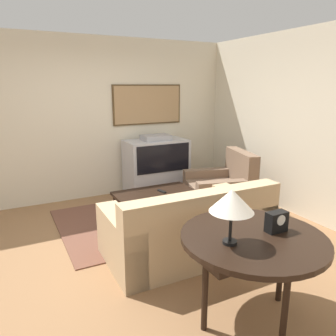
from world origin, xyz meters
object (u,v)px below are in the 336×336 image
at_px(armchair, 221,190).
at_px(console_table, 253,243).
at_px(coffee_table, 154,194).
at_px(tv, 156,166).
at_px(couch, 189,230).
at_px(table_lamp, 232,201).
at_px(mantel_clock, 277,222).

xyz_separation_m(armchair, console_table, (-1.34, -2.25, 0.41)).
xyz_separation_m(coffee_table, console_table, (-0.19, -2.33, 0.32)).
distance_m(tv, couch, 2.26).
height_order(couch, console_table, couch).
bearing_deg(tv, table_lamp, -105.94).
height_order(console_table, table_lamp, table_lamp).
relative_size(couch, mantel_clock, 10.39).
xyz_separation_m(table_lamp, mantel_clock, (0.46, -0.00, -0.25)).
distance_m(armchair, console_table, 2.66).
xyz_separation_m(couch, console_table, (-0.10, -1.17, 0.39)).
bearing_deg(armchair, coffee_table, -79.30).
height_order(tv, couch, tv).
distance_m(coffee_table, console_table, 2.36).
height_order(tv, table_lamp, table_lamp).
bearing_deg(couch, coffee_table, -94.12).
relative_size(tv, console_table, 0.93).
relative_size(armchair, mantel_clock, 6.33).
distance_m(tv, table_lamp, 3.54).
bearing_deg(console_table, coffee_table, 85.32).
height_order(tv, mantel_clock, tv).
bearing_deg(mantel_clock, console_table, 174.39).
relative_size(tv, armchair, 0.96).
bearing_deg(couch, console_table, 85.71).
bearing_deg(coffee_table, mantel_clock, -89.47).
relative_size(coffee_table, mantel_clock, 6.47).
relative_size(couch, table_lamp, 4.33).
relative_size(console_table, mantel_clock, 6.51).
xyz_separation_m(coffee_table, table_lamp, (-0.44, -2.35, 0.72)).
height_order(armchair, console_table, armchair).
bearing_deg(coffee_table, tv, 62.90).
xyz_separation_m(tv, console_table, (-0.71, -3.33, 0.19)).
height_order(coffee_table, console_table, console_table).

